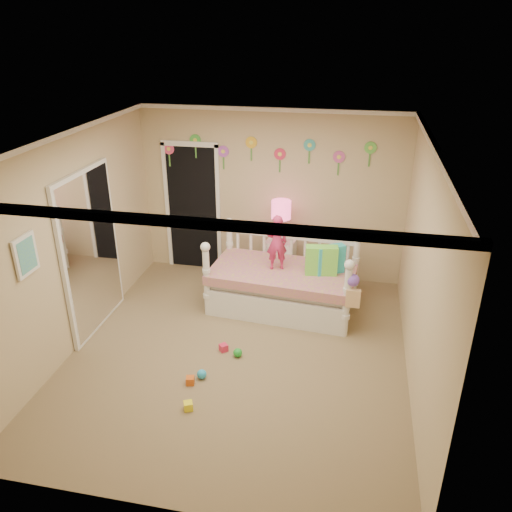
% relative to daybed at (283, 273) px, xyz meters
% --- Properties ---
extents(floor, '(4.00, 4.50, 0.01)m').
position_rel_daybed_xyz_m(floor, '(-0.35, -1.21, -0.54)').
color(floor, '#7F684C').
rests_on(floor, ground).
extents(ceiling, '(4.00, 4.50, 0.01)m').
position_rel_daybed_xyz_m(ceiling, '(-0.35, -1.21, 2.06)').
color(ceiling, white).
rests_on(ceiling, floor).
extents(back_wall, '(4.00, 0.01, 2.60)m').
position_rel_daybed_xyz_m(back_wall, '(-0.35, 1.04, 0.76)').
color(back_wall, tan).
rests_on(back_wall, floor).
extents(left_wall, '(0.01, 4.50, 2.60)m').
position_rel_daybed_xyz_m(left_wall, '(-2.35, -1.21, 0.76)').
color(left_wall, tan).
rests_on(left_wall, floor).
extents(right_wall, '(0.01, 4.50, 2.60)m').
position_rel_daybed_xyz_m(right_wall, '(1.65, -1.21, 0.76)').
color(right_wall, tan).
rests_on(right_wall, floor).
extents(crown_molding, '(4.00, 4.50, 0.06)m').
position_rel_daybed_xyz_m(crown_molding, '(-0.35, -1.21, 2.03)').
color(crown_molding, white).
rests_on(crown_molding, ceiling).
extents(daybed, '(2.08, 1.24, 1.08)m').
position_rel_daybed_xyz_m(daybed, '(0.00, 0.00, 0.00)').
color(daybed, white).
rests_on(daybed, floor).
extents(pillow_turquoise, '(0.41, 0.31, 0.39)m').
position_rel_daybed_xyz_m(pillow_turquoise, '(0.63, 0.02, 0.26)').
color(pillow_turquoise, '#28C8C8').
rests_on(pillow_turquoise, daybed).
extents(pillow_lime, '(0.44, 0.21, 0.40)m').
position_rel_daybed_xyz_m(pillow_lime, '(0.52, -0.04, 0.26)').
color(pillow_lime, '#77E947').
rests_on(pillow_lime, daybed).
extents(child, '(0.33, 0.26, 0.78)m').
position_rel_daybed_xyz_m(child, '(-0.09, 0.00, 0.45)').
color(child, '#CE2E68').
rests_on(child, daybed).
extents(nightstand, '(0.46, 0.38, 0.70)m').
position_rel_daybed_xyz_m(nightstand, '(-0.15, 0.72, -0.19)').
color(nightstand, white).
rests_on(nightstand, floor).
extents(table_lamp, '(0.29, 0.29, 0.63)m').
position_rel_daybed_xyz_m(table_lamp, '(-0.15, 0.72, 0.58)').
color(table_lamp, '#D41C6E').
rests_on(table_lamp, nightstand).
extents(closet_doorway, '(0.90, 0.04, 2.07)m').
position_rel_daybed_xyz_m(closet_doorway, '(-1.60, 1.03, 0.50)').
color(closet_doorway, black).
rests_on(closet_doorway, back_wall).
extents(flower_decals, '(3.40, 0.02, 0.50)m').
position_rel_daybed_xyz_m(flower_decals, '(-0.44, 1.03, 1.40)').
color(flower_decals, '#B2668C').
rests_on(flower_decals, back_wall).
extents(mirror_closet, '(0.07, 1.30, 2.10)m').
position_rel_daybed_xyz_m(mirror_closet, '(-2.31, -0.91, 0.51)').
color(mirror_closet, white).
rests_on(mirror_closet, left_wall).
extents(wall_picture, '(0.05, 0.34, 0.42)m').
position_rel_daybed_xyz_m(wall_picture, '(-2.32, -2.11, 1.01)').
color(wall_picture, white).
rests_on(wall_picture, left_wall).
extents(hanging_bag, '(0.20, 0.16, 0.36)m').
position_rel_daybed_xyz_m(hanging_bag, '(0.95, -0.57, 0.12)').
color(hanging_bag, beige).
rests_on(hanging_bag, daybed).
extents(toy_scatter, '(1.26, 1.51, 0.11)m').
position_rel_daybed_xyz_m(toy_scatter, '(-0.67, -1.68, -0.48)').
color(toy_scatter, '#996666').
rests_on(toy_scatter, floor).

